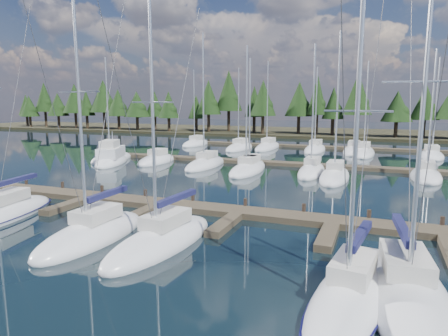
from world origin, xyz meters
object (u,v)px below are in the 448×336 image
at_px(main_dock, 237,215).
at_px(front_sailboat_4, 350,297).
at_px(front_sailboat_5, 405,292).
at_px(front_sailboat_1, 3,214).
at_px(front_sailboat_3, 162,240).
at_px(front_sailboat_2, 93,234).
at_px(motor_yacht_left, 111,159).

bearing_deg(main_dock, front_sailboat_4, -50.17).
xyz_separation_m(main_dock, front_sailboat_5, (9.59, -7.92, 0.08)).
xyz_separation_m(front_sailboat_1, front_sailboat_4, (21.72, -3.48, -0.01)).
bearing_deg(front_sailboat_1, front_sailboat_3, -2.96).
distance_m(front_sailboat_2, front_sailboat_4, 13.84).
xyz_separation_m(front_sailboat_1, front_sailboat_5, (23.67, -2.24, -0.01)).
bearing_deg(main_dock, front_sailboat_3, -107.27).
distance_m(main_dock, motor_yacht_left, 27.84).
distance_m(front_sailboat_1, front_sailboat_5, 23.77).
height_order(front_sailboat_1, front_sailboat_4, front_sailboat_1).
height_order(front_sailboat_2, motor_yacht_left, front_sailboat_2).
bearing_deg(front_sailboat_2, main_dock, 48.69).
distance_m(front_sailboat_2, front_sailboat_5, 15.62).
bearing_deg(front_sailboat_3, motor_yacht_left, 131.67).
bearing_deg(front_sailboat_5, main_dock, 140.42).
relative_size(front_sailboat_4, motor_yacht_left, 1.31).
distance_m(front_sailboat_1, front_sailboat_4, 22.00).
xyz_separation_m(main_dock, motor_yacht_left, (-22.35, 16.60, 0.31)).
bearing_deg(front_sailboat_5, front_sailboat_4, -147.40).
distance_m(front_sailboat_1, front_sailboat_2, 8.17).
relative_size(front_sailboat_1, front_sailboat_2, 1.04).
relative_size(front_sailboat_3, front_sailboat_4, 1.04).
height_order(main_dock, front_sailboat_3, front_sailboat_3).
relative_size(front_sailboat_2, motor_yacht_left, 1.46).
bearing_deg(motor_yacht_left, front_sailboat_2, -55.06).
bearing_deg(front_sailboat_4, front_sailboat_2, 170.24).
xyz_separation_m(front_sailboat_1, front_sailboat_2, (8.09, -1.13, 0.00)).
distance_m(main_dock, front_sailboat_1, 15.19).
xyz_separation_m(front_sailboat_1, motor_yacht_left, (-8.27, 22.29, 0.22)).
bearing_deg(main_dock, front_sailboat_1, -158.01).
distance_m(front_sailboat_2, motor_yacht_left, 28.57).
bearing_deg(front_sailboat_3, front_sailboat_1, 177.04).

